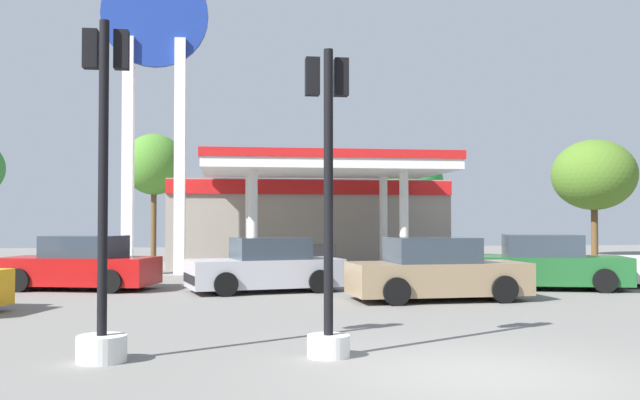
% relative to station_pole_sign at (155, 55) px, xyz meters
% --- Properties ---
extents(ground_plane, '(90.00, 90.00, 0.00)m').
position_rel_station_pole_sign_xyz_m(ground_plane, '(5.90, -17.95, -8.16)').
color(ground_plane, slate).
rests_on(ground_plane, ground).
extents(gas_station, '(12.12, 12.26, 4.42)m').
position_rel_station_pole_sign_xyz_m(gas_station, '(6.27, 5.03, -6.03)').
color(gas_station, gray).
rests_on(gas_station, ground).
extents(station_pole_sign, '(3.94, 0.56, 12.83)m').
position_rel_station_pole_sign_xyz_m(station_pole_sign, '(0.00, 0.00, 0.00)').
color(station_pole_sign, white).
rests_on(station_pole_sign, ground).
extents(car_0, '(4.78, 2.98, 1.59)m').
position_rel_station_pole_sign_xyz_m(car_0, '(11.94, -7.12, -7.44)').
color(car_0, black).
rests_on(car_0, ground).
extents(car_1, '(4.70, 2.93, 1.57)m').
position_rel_station_pole_sign_xyz_m(car_1, '(-1.56, -5.43, -7.45)').
color(car_1, black).
rests_on(car_1, ground).
extents(car_3, '(4.55, 2.65, 1.53)m').
position_rel_station_pole_sign_xyz_m(car_3, '(3.75, -6.77, -7.47)').
color(car_3, black).
rests_on(car_3, ground).
extents(car_5, '(4.53, 2.23, 1.58)m').
position_rel_station_pole_sign_xyz_m(car_5, '(7.89, -9.47, -7.44)').
color(car_5, black).
rests_on(car_5, ground).
extents(traffic_signal_0, '(0.71, 0.71, 4.90)m').
position_rel_station_pole_sign_xyz_m(traffic_signal_0, '(0.84, -16.35, -6.48)').
color(traffic_signal_0, silver).
rests_on(traffic_signal_0, ground).
extents(traffic_signal_1, '(0.65, 0.67, 4.57)m').
position_rel_station_pole_sign_xyz_m(traffic_signal_1, '(4.09, -16.42, -6.34)').
color(traffic_signal_1, silver).
rests_on(traffic_signal_1, ground).
extents(tree_1, '(3.06, 3.06, 6.37)m').
position_rel_station_pole_sign_xyz_m(tree_1, '(-0.91, 9.63, -3.36)').
color(tree_1, brown).
rests_on(tree_1, ground).
extents(tree_2, '(3.43, 3.43, 5.56)m').
position_rel_station_pole_sign_xyz_m(tree_2, '(12.47, 9.97, -4.10)').
color(tree_2, brown).
rests_on(tree_2, ground).
extents(tree_3, '(4.67, 4.67, 6.56)m').
position_rel_station_pole_sign_xyz_m(tree_3, '(23.28, 10.70, -3.60)').
color(tree_3, brown).
rests_on(tree_3, ground).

